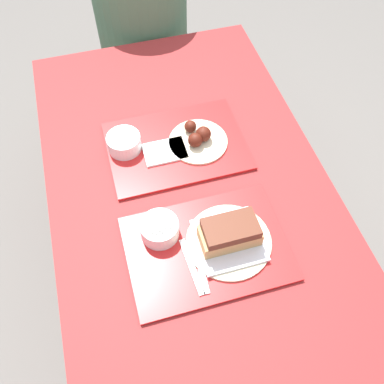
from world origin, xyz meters
TOP-DOWN VIEW (x-y plane):
  - ground_plane at (0.00, 0.00)m, footprint 12.00×12.00m
  - picnic_table at (0.00, 0.00)m, footprint 0.85×1.60m
  - picnic_bench_far at (0.00, 1.02)m, footprint 0.81×0.28m
  - tray_near at (-0.01, -0.16)m, footprint 0.44×0.32m
  - tray_far at (-0.00, 0.23)m, footprint 0.44×0.32m
  - bowl_coleslaw_near at (-0.13, -0.08)m, footprint 0.11×0.11m
  - brisket_sandwich_plate at (0.05, -0.16)m, footprint 0.24×0.24m
  - plastic_fork_near at (-0.07, -0.20)m, footprint 0.03×0.17m
  - plastic_knife_near at (-0.05, -0.20)m, footprint 0.03×0.17m
  - condiment_packet at (-0.02, -0.09)m, footprint 0.04×0.03m
  - bowl_coleslaw_far at (-0.16, 0.26)m, footprint 0.11×0.11m
  - wings_plate_far at (0.07, 0.22)m, footprint 0.19×0.19m
  - napkin_far at (-0.04, 0.21)m, footprint 0.13×0.09m
  - person_seated_across at (0.05, 1.02)m, footprint 0.40×0.40m

SIDE VIEW (x-z plane):
  - ground_plane at x=0.00m, z-range 0.00..0.00m
  - picnic_bench_far at x=0.00m, z-range 0.15..0.60m
  - picnic_table at x=0.00m, z-range 0.28..1.04m
  - person_seated_across at x=0.05m, z-range 0.38..1.12m
  - tray_near at x=-0.01m, z-range 0.76..0.77m
  - tray_far at x=0.00m, z-range 0.76..0.77m
  - plastic_fork_near at x=-0.07m, z-range 0.77..0.78m
  - plastic_knife_near at x=-0.05m, z-range 0.77..0.78m
  - condiment_packet at x=-0.02m, z-range 0.77..0.78m
  - napkin_far at x=-0.04m, z-range 0.77..0.78m
  - wings_plate_far at x=0.07m, z-range 0.76..0.82m
  - bowl_coleslaw_near at x=-0.13m, z-range 0.78..0.83m
  - bowl_coleslaw_far at x=-0.16m, z-range 0.78..0.83m
  - brisket_sandwich_plate at x=0.05m, z-range 0.76..0.85m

